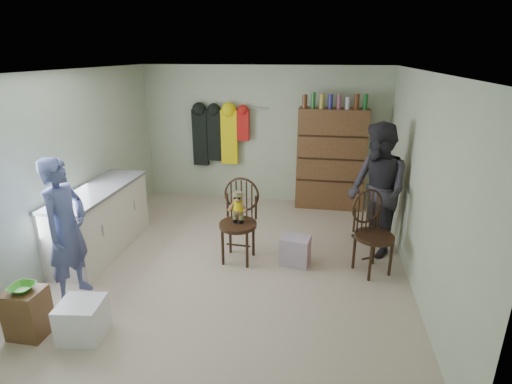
% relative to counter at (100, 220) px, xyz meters
% --- Properties ---
extents(ground_plane, '(5.00, 5.00, 0.00)m').
position_rel_counter_xyz_m(ground_plane, '(1.95, 0.00, -0.47)').
color(ground_plane, beige).
rests_on(ground_plane, ground).
extents(room_walls, '(5.00, 5.00, 5.00)m').
position_rel_counter_xyz_m(room_walls, '(1.95, 0.53, 1.11)').
color(room_walls, '#B7C2A3').
rests_on(room_walls, ground).
extents(counter, '(0.64, 1.86, 0.94)m').
position_rel_counter_xyz_m(counter, '(0.00, 0.00, 0.00)').
color(counter, silver).
rests_on(counter, ground).
extents(stool, '(0.36, 0.31, 0.51)m').
position_rel_counter_xyz_m(stool, '(0.23, -1.81, -0.22)').
color(stool, brown).
rests_on(stool, ground).
extents(bowl, '(0.24, 0.24, 0.06)m').
position_rel_counter_xyz_m(bowl, '(0.23, -1.81, 0.07)').
color(bowl, '#379522').
rests_on(bowl, stool).
extents(plastic_tub, '(0.46, 0.44, 0.39)m').
position_rel_counter_xyz_m(plastic_tub, '(0.78, -1.75, -0.28)').
color(plastic_tub, white).
rests_on(plastic_tub, ground).
extents(chair_front, '(0.53, 0.53, 1.13)m').
position_rel_counter_xyz_m(chair_front, '(1.99, 0.10, 0.18)').
color(chair_front, '#3B2314').
rests_on(chair_front, ground).
extents(chair_far, '(0.66, 0.66, 1.08)m').
position_rel_counter_xyz_m(chair_far, '(3.71, 0.08, 0.11)').
color(chair_far, '#3B2314').
rests_on(chair_far, ground).
extents(striped_bag, '(0.41, 0.34, 0.39)m').
position_rel_counter_xyz_m(striped_bag, '(2.76, 0.06, -0.28)').
color(striped_bag, '#E5727C').
rests_on(striped_bag, ground).
extents(person_left, '(0.42, 0.62, 1.67)m').
position_rel_counter_xyz_m(person_left, '(0.28, -1.10, 0.36)').
color(person_left, '#495386').
rests_on(person_left, ground).
extents(person_right, '(1.00, 1.10, 1.85)m').
position_rel_counter_xyz_m(person_right, '(3.81, 0.62, 0.45)').
color(person_right, '#2D2B33').
rests_on(person_right, ground).
extents(dresser, '(1.20, 0.39, 2.07)m').
position_rel_counter_xyz_m(dresser, '(3.20, 2.30, 0.44)').
color(dresser, brown).
rests_on(dresser, ground).
extents(coat_rack, '(1.42, 0.12, 1.09)m').
position_rel_counter_xyz_m(coat_rack, '(1.12, 2.38, 0.78)').
color(coat_rack, '#99999E').
rests_on(coat_rack, ground).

